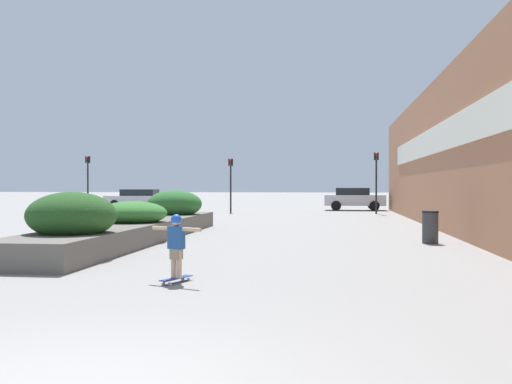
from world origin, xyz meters
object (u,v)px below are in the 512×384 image
Objects in this scene: car_leftmost at (491,200)px; traffic_light_right at (376,173)px; skateboard at (176,279)px; car_center_right at (354,198)px; traffic_light_left at (231,176)px; traffic_light_far_left at (88,174)px; skateboarder at (176,239)px; trash_bin at (430,227)px; car_center_left at (138,198)px.

traffic_light_right reaches higher than car_leftmost.
car_center_right is at bearing 104.58° from skateboard.
traffic_light_far_left is (-9.68, -0.01, 0.14)m from traffic_light_left.
traffic_light_far_left is (-18.86, 0.55, -0.04)m from traffic_light_right.
skateboarder is 31.19m from car_center_right.
traffic_light_far_left reaches higher than car_leftmost.
car_leftmost is at bearing 71.29° from trash_bin.
skateboard is 0.19× the size of car_center_right.
traffic_light_right reaches higher than traffic_light_left.
traffic_light_left is (-9.38, 18.72, 1.88)m from trash_bin.
car_center_left is 1.29× the size of traffic_light_far_left.
car_center_right reaches higher than car_center_left.
traffic_light_right is 18.87m from traffic_light_far_left.
skateboarder is 0.30× the size of traffic_light_right.
car_center_right is (-9.13, 0.25, 0.07)m from car_leftmost.
traffic_light_right is (1.15, -5.05, 1.70)m from car_center_right.
trash_bin is 26.79m from traffic_light_far_left.
trash_bin reaches higher than skateboard.
traffic_light_far_left is at bearing 98.99° from car_leftmost.
traffic_light_far_left reaches higher than skateboarder.
traffic_light_left reaches higher than car_leftmost.
traffic_light_left is (-3.76, 26.41, 1.60)m from skateboarder.
car_center_right is at bearing 104.58° from skateboarder.
traffic_light_right reaches higher than traffic_light_far_left.
car_center_right reaches higher than trash_bin.
car_leftmost is 1.11× the size of car_center_right.
traffic_light_left is at bearing 120.54° from skateboarder.
traffic_light_far_left reaches higher than traffic_light_left.
skateboard is 34.63m from car_center_left.
traffic_light_far_left is (-1.36, -6.04, 1.72)m from car_center_left.
car_center_right is (-1.35, 23.21, 0.35)m from trash_bin.
car_leftmost is 17.74m from traffic_light_left.
trash_bin is 0.23× the size of car_center_right.
car_center_left is at bearing 85.98° from car_leftmost.
traffic_light_far_left is (-19.06, 18.71, 2.02)m from trash_bin.
trash_bin is at bearing 76.29° from skateboarder.
car_center_left is at bearing 77.32° from traffic_light_far_left.
traffic_light_right reaches higher than car_center_left.
car_center_right is 1.21× the size of traffic_light_left.
traffic_light_left is 9.19m from traffic_light_right.
traffic_light_left is at bearing 120.54° from skateboard.
skateboarder is at bearing 156.39° from car_leftmost.
car_center_left is (-25.48, 1.79, 0.01)m from car_leftmost.
skateboard is at bearing -81.90° from traffic_light_left.
car_center_right is 5.45m from traffic_light_right.
car_center_right is at bearing 93.34° from trash_bin.
traffic_light_far_left is at bearing 139.42° from skateboard.
traffic_light_left is 0.92× the size of traffic_light_right.
car_center_left is 16.42m from car_center_right.
car_leftmost is at bearing 8.99° from traffic_light_far_left.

